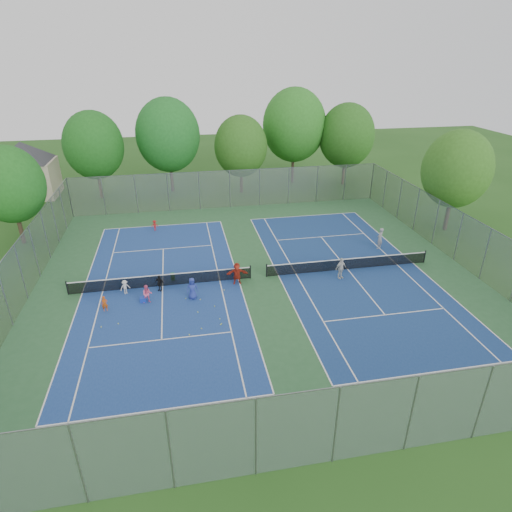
{
  "coord_description": "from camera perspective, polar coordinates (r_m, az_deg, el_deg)",
  "views": [
    {
      "loc": [
        -5.33,
        -27.37,
        15.3
      ],
      "look_at": [
        0.0,
        1.0,
        1.3
      ],
      "focal_mm": 30.0,
      "sensor_mm": 36.0,
      "label": 1
    }
  ],
  "objects": [
    {
      "name": "ground",
      "position": [
        31.8,
        0.33,
        -2.88
      ],
      "size": [
        120.0,
        120.0,
        0.0
      ],
      "primitive_type": "plane",
      "color": "#224E18",
      "rests_on": "ground"
    },
    {
      "name": "court_pad",
      "position": [
        31.8,
        0.33,
        -2.87
      ],
      "size": [
        32.0,
        32.0,
        0.01
      ],
      "primitive_type": "cube",
      "color": "#2A5831",
      "rests_on": "ground"
    },
    {
      "name": "court_left",
      "position": [
        31.39,
        -12.34,
        -3.92
      ],
      "size": [
        10.97,
        23.77,
        0.01
      ],
      "primitive_type": "cube",
      "color": "navy",
      "rests_on": "court_pad"
    },
    {
      "name": "court_right",
      "position": [
        33.68,
        12.11,
        -1.74
      ],
      "size": [
        10.97,
        23.77,
        0.01
      ],
      "primitive_type": "cube",
      "color": "navy",
      "rests_on": "court_pad"
    },
    {
      "name": "net_left",
      "position": [
        31.18,
        -12.42,
        -3.22
      ],
      "size": [
        12.87,
        0.1,
        0.91
      ],
      "primitive_type": "cube",
      "color": "black",
      "rests_on": "ground"
    },
    {
      "name": "net_right",
      "position": [
        33.49,
        12.18,
        -1.07
      ],
      "size": [
        12.87,
        0.1,
        0.91
      ],
      "primitive_type": "cube",
      "color": "black",
      "rests_on": "ground"
    },
    {
      "name": "fence_north",
      "position": [
        45.67,
        -3.52,
        8.9
      ],
      "size": [
        32.0,
        0.1,
        4.0
      ],
      "primitive_type": "cube",
      "color": "gray",
      "rests_on": "ground"
    },
    {
      "name": "fence_south",
      "position": [
        18.29,
        10.61,
        -21.36
      ],
      "size": [
        32.0,
        0.1,
        4.0
      ],
      "primitive_type": "cube",
      "color": "gray",
      "rests_on": "ground"
    },
    {
      "name": "fence_west",
      "position": [
        32.25,
        -28.83,
        -1.93
      ],
      "size": [
        0.1,
        32.0,
        4.0
      ],
      "primitive_type": "cube",
      "rotation": [
        0.0,
        0.0,
        1.57
      ],
      "color": "gray",
      "rests_on": "ground"
    },
    {
      "name": "fence_east",
      "position": [
        37.16,
        25.37,
        2.3
      ],
      "size": [
        0.1,
        32.0,
        4.0
      ],
      "primitive_type": "cube",
      "rotation": [
        0.0,
        0.0,
        1.57
      ],
      "color": "gray",
      "rests_on": "ground"
    },
    {
      "name": "house",
      "position": [
        55.13,
        -28.57,
        11.21
      ],
      "size": [
        11.03,
        11.03,
        7.3
      ],
      "color": "#B7A88C",
      "rests_on": "ground"
    },
    {
      "name": "tree_nw",
      "position": [
        51.0,
        -20.84,
        13.62
      ],
      "size": [
        6.4,
        6.4,
        9.58
      ],
      "color": "#443326",
      "rests_on": "ground"
    },
    {
      "name": "tree_nl",
      "position": [
        51.13,
        -11.66,
        15.51
      ],
      "size": [
        7.2,
        7.2,
        10.69
      ],
      "color": "#443326",
      "rests_on": "ground"
    },
    {
      "name": "tree_nc",
      "position": [
        49.91,
        -2.05,
        14.41
      ],
      "size": [
        6.0,
        6.0,
        8.85
      ],
      "color": "#443326",
      "rests_on": "ground"
    },
    {
      "name": "tree_nr",
      "position": [
        53.96,
        5.11,
        16.98
      ],
      "size": [
        7.6,
        7.6,
        11.42
      ],
      "color": "#443326",
      "rests_on": "ground"
    },
    {
      "name": "tree_ne",
      "position": [
        54.2,
        12.0,
        15.43
      ],
      "size": [
        6.6,
        6.6,
        9.77
      ],
      "color": "#443326",
      "rests_on": "ground"
    },
    {
      "name": "tree_side_w",
      "position": [
        41.04,
        -30.04,
        8.23
      ],
      "size": [
        5.6,
        5.6,
        8.47
      ],
      "color": "#443326",
      "rests_on": "ground"
    },
    {
      "name": "tree_side_e",
      "position": [
        42.39,
        25.2,
        10.43
      ],
      "size": [
        6.0,
        6.0,
        9.2
      ],
      "color": "#443326",
      "rests_on": "ground"
    },
    {
      "name": "ball_crate",
      "position": [
        29.77,
        -14.81,
        -5.63
      ],
      "size": [
        0.41,
        0.41,
        0.34
      ],
      "primitive_type": "cube",
      "rotation": [
        0.0,
        0.0,
        0.02
      ],
      "color": "#1631A8",
      "rests_on": "ground"
    },
    {
      "name": "ball_hopper",
      "position": [
        31.92,
        -11.04,
        -2.74
      ],
      "size": [
        0.3,
        0.3,
        0.54
      ],
      "primitive_type": "cube",
      "rotation": [
        0.0,
        0.0,
        0.08
      ],
      "color": "#268E28",
      "rests_on": "ground"
    },
    {
      "name": "student_a",
      "position": [
        29.31,
        -19.53,
        -6.03
      ],
      "size": [
        0.43,
        0.31,
        1.08
      ],
      "primitive_type": "imported",
      "rotation": [
        0.0,
        0.0,
        0.15
      ],
      "color": "#BF4B12",
      "rests_on": "ground"
    },
    {
      "name": "student_b",
      "position": [
        29.35,
        -14.3,
        -4.95
      ],
      "size": [
        0.64,
        0.5,
        1.31
      ],
      "primitive_type": "imported",
      "rotation": [
        0.0,
        0.0,
        0.01
      ],
      "color": "#F35E8C",
      "rests_on": "ground"
    },
    {
      "name": "student_c",
      "position": [
        30.85,
        -17.05,
        -3.99
      ],
      "size": [
        0.78,
        0.64,
        1.05
      ],
      "primitive_type": "imported",
      "rotation": [
        0.0,
        0.0,
        0.43
      ],
      "color": "silver",
      "rests_on": "ground"
    },
    {
      "name": "student_d",
      "position": [
        30.59,
        -12.74,
        -3.54
      ],
      "size": [
        0.76,
        0.63,
        1.21
      ],
      "primitive_type": "imported",
      "rotation": [
        0.0,
        0.0,
        -0.56
      ],
      "color": "black",
      "rests_on": "ground"
    },
    {
      "name": "student_e",
      "position": [
        29.14,
        -8.51,
        -4.32
      ],
      "size": [
        0.81,
        0.57,
        1.56
      ],
      "primitive_type": "imported",
      "rotation": [
        0.0,
        0.0,
        0.1
      ],
      "color": "#283793",
      "rests_on": "ground"
    },
    {
      "name": "student_f",
      "position": [
        30.65,
        -2.55,
        -2.34
      ],
      "size": [
        1.55,
        0.56,
        1.65
      ],
      "primitive_type": "imported",
      "rotation": [
        0.0,
        0.0,
        -0.05
      ],
      "color": "#A72817",
      "rests_on": "ground"
    },
    {
      "name": "child_far_baseline",
      "position": [
        40.96,
        -13.35,
        3.99
      ],
      "size": [
        0.69,
        0.44,
        1.02
      ],
      "primitive_type": "imported",
      "rotation": [
        0.0,
        0.0,
        3.05
      ],
      "color": "#A51817",
      "rests_on": "ground"
    },
    {
      "name": "instructor",
      "position": [
        37.56,
        16.19,
        2.29
      ],
      "size": [
        0.8,
        0.77,
        1.84
      ],
      "primitive_type": "imported",
      "rotation": [
        0.0,
        0.0,
        3.85
      ],
      "color": "gray",
      "rests_on": "ground"
    },
    {
      "name": "teen_court_b",
      "position": [
        31.94,
        11.23,
        -1.61
      ],
      "size": [
        1.05,
        0.74,
        1.65
      ],
      "primitive_type": "imported",
      "rotation": [
        0.0,
        0.0,
        0.39
      ],
      "color": "beige",
      "rests_on": "ground"
    },
    {
      "name": "tennis_ball_0",
      "position": [
        28.02,
        -19.94,
        -8.92
      ],
      "size": [
        0.07,
        0.07,
        0.07
      ],
      "primitive_type": "sphere",
      "color": "yellow",
      "rests_on": "ground"
    },
    {
      "name": "tennis_ball_1",
      "position": [
        29.29,
        -7.44,
        -5.79
      ],
      "size": [
        0.07,
        0.07,
        0.07
      ],
      "primitive_type": "sphere",
      "color": "yellow",
      "rests_on": "ground"
    },
    {
      "name": "tennis_ball_2",
      "position": [
        26.46,
        -7.29,
        -9.6
      ],
      "size": [
        0.07,
        0.07,
        0.07
      ],
      "primitive_type": "sphere",
      "color": "gold",
      "rests_on": "ground"
    },
    {
      "name": "tennis_ball_3",
      "position": [
        27.99,
        -7.76,
        -7.45
      ],
      "size": [
        0.07,
        0.07,
        0.07
      ],
      "primitive_type": "sphere",
      "color": "#D9F438",
      "rests_on": "ground"
    },
    {
      "name": "tennis_ball_4",
      "position": [
        30.19,
        -4.28,
        -4.58
      ],
      "size": [
        0.07,
        0.07,
        0.07
      ],
      "primitive_type": "sphere",
      "color": "yellow",
      "rests_on": "ground"
    },
    {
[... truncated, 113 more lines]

